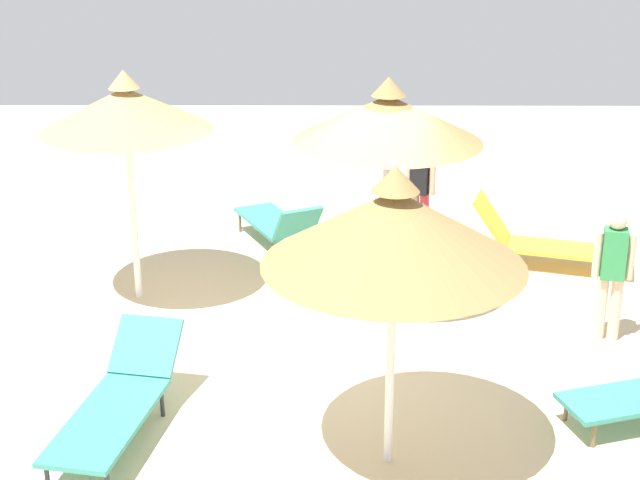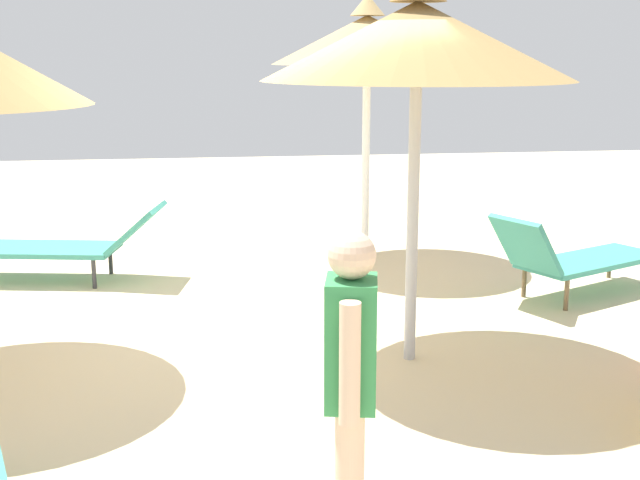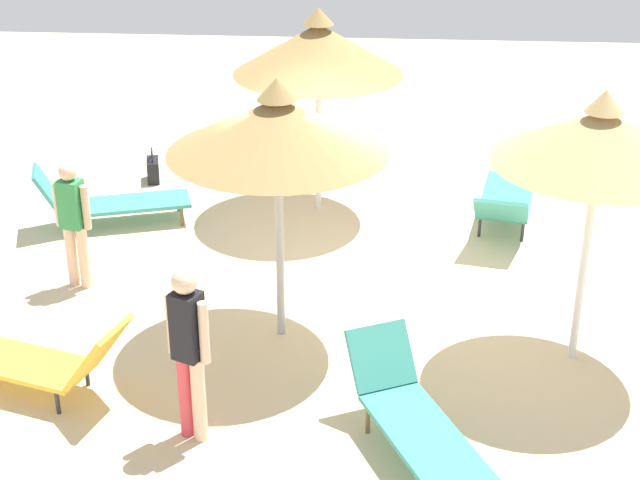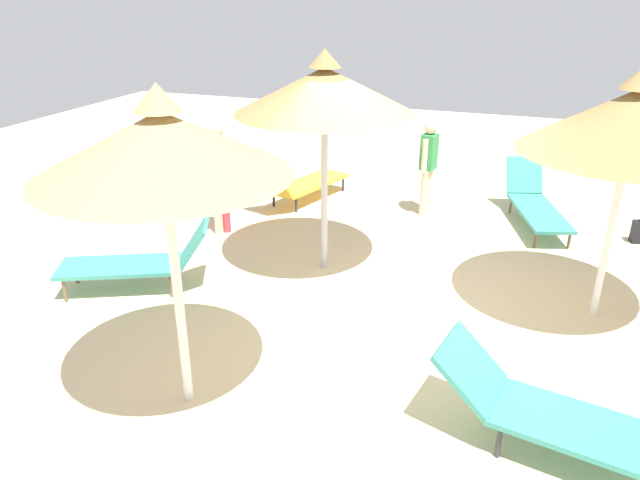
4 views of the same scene
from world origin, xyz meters
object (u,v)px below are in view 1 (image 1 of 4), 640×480
object	(u,v)px
parasol_umbrella_near_left	(388,119)
lounge_chair_front	(545,241)
parasol_umbrella_near_right	(126,110)
lounge_chair_back	(279,222)
lounge_chair_edge	(118,399)
person_standing_far_right	(420,184)
person_standing_near_right	(612,269)
parasol_umbrella_far_left	(394,228)

from	to	relation	value
parasol_umbrella_near_left	lounge_chair_front	distance (m)	3.25
parasol_umbrella_near_right	lounge_chair_back	size ratio (longest dim) A/B	1.49
lounge_chair_edge	lounge_chair_front	bearing A→B (deg)	-49.34
parasol_umbrella_near_right	parasol_umbrella_near_left	xyz separation A→B (m)	(-0.25, -3.07, -0.05)
parasol_umbrella_near_right	person_standing_far_right	xyz separation A→B (m)	(1.62, -3.66, -1.43)
person_standing_near_right	parasol_umbrella_far_left	bearing A→B (deg)	133.07
parasol_umbrella_near_right	lounge_chair_back	distance (m)	3.12
parasol_umbrella_near_right	parasol_umbrella_far_left	size ratio (longest dim) A/B	1.03
lounge_chair_front	person_standing_far_right	bearing A→B (deg)	69.92
lounge_chair_edge	person_standing_far_right	xyz separation A→B (m)	(4.82, -3.26, 0.60)
lounge_chair_edge	lounge_chair_front	distance (m)	6.47
lounge_chair_back	person_standing_far_right	size ratio (longest dim) A/B	1.12
lounge_chair_edge	person_standing_far_right	world-z (taller)	person_standing_far_right
parasol_umbrella_far_left	lounge_chair_edge	size ratio (longest dim) A/B	1.27
lounge_chair_front	lounge_chair_back	xyz separation A→B (m)	(0.66, 3.62, 0.02)
parasol_umbrella_far_left	person_standing_far_right	size ratio (longest dim) A/B	1.62
parasol_umbrella_far_left	lounge_chair_front	xyz separation A→B (m)	(4.64, -2.39, -1.88)
parasol_umbrella_near_left	lounge_chair_edge	distance (m)	4.44
parasol_umbrella_near_left	lounge_chair_edge	bearing A→B (deg)	137.88
person_standing_far_right	parasol_umbrella_near_left	bearing A→B (deg)	162.37
lounge_chair_front	lounge_chair_edge	bearing A→B (deg)	130.66
parasol_umbrella_near_left	person_standing_far_right	distance (m)	2.40
parasol_umbrella_near_right	person_standing_far_right	distance (m)	4.25
person_standing_far_right	person_standing_near_right	world-z (taller)	person_standing_far_right
lounge_chair_back	parasol_umbrella_far_left	bearing A→B (deg)	-166.97
parasol_umbrella_near_right	lounge_chair_front	xyz separation A→B (m)	(1.01, -5.31, -2.03)
parasol_umbrella_far_left	person_standing_near_right	xyz separation A→B (m)	(2.47, -2.64, -1.39)
parasol_umbrella_far_left	lounge_chair_front	world-z (taller)	parasol_umbrella_far_left
parasol_umbrella_far_left	lounge_chair_front	bearing A→B (deg)	-27.23
parasol_umbrella_far_left	person_standing_far_right	xyz separation A→B (m)	(5.25, -0.74, -1.28)
lounge_chair_edge	lounge_chair_front	world-z (taller)	lounge_chair_front
lounge_chair_front	parasol_umbrella_far_left	bearing A→B (deg)	152.77
lounge_chair_front	parasol_umbrella_near_right	bearing A→B (deg)	100.81
lounge_chair_front	parasol_umbrella_near_left	bearing A→B (deg)	119.46
lounge_chair_back	parasol_umbrella_near_right	bearing A→B (deg)	134.72
lounge_chair_front	lounge_chair_back	world-z (taller)	lounge_chair_front
person_standing_far_right	parasol_umbrella_near_right	bearing A→B (deg)	113.81
parasol_umbrella_far_left	lounge_chair_edge	xyz separation A→B (m)	(0.42, 2.52, -1.88)
parasol_umbrella_near_right	parasol_umbrella_far_left	xyz separation A→B (m)	(-3.63, -2.92, -0.15)
parasol_umbrella_near_left	parasol_umbrella_far_left	bearing A→B (deg)	177.48
parasol_umbrella_near_left	lounge_chair_edge	size ratio (longest dim) A/B	1.29
parasol_umbrella_near_right	parasol_umbrella_near_left	size ratio (longest dim) A/B	1.01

